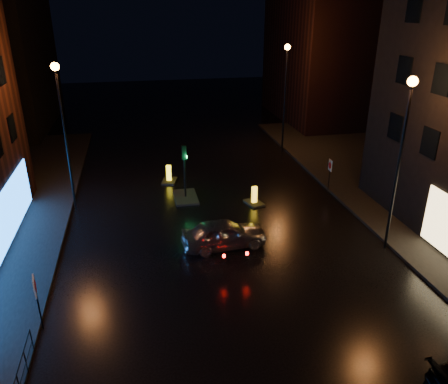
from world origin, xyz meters
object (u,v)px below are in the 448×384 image
Objects in this scene: road_sign_right at (330,168)px; traffic_signal at (185,191)px; bollard_far at (169,178)px; road_sign_left at (36,291)px; bollard_near at (254,200)px; silver_hatchback at (224,234)px.

traffic_signal is at bearing -1.42° from road_sign_right.
bollard_far is 0.70× the size of road_sign_right.
traffic_signal is 9.21m from road_sign_right.
traffic_signal is at bearing 47.35° from road_sign_left.
bollard_near is 0.95× the size of bollard_far.
bollard_far is 15.02m from road_sign_left.
traffic_signal is 2.36× the size of bollard_near.
road_sign_right is (9.10, -0.92, 1.14)m from traffic_signal.
road_sign_right is at bearing 21.18° from road_sign_left.
silver_hatchback is at bearing 19.11° from road_sign_left.
road_sign_left is (-10.67, -9.11, 1.46)m from bollard_near.
bollard_near is 6.61m from bollard_far.
road_sign_right is at bearing -6.21° from bollard_far.
bollard_far reaches higher than bollard_near.
traffic_signal is 0.82× the size of silver_hatchback.
traffic_signal is 4.32m from bollard_near.
bollard_near is (2.81, 4.58, -0.47)m from silver_hatchback.
silver_hatchback is 9.41m from bollard_far.
road_sign_left is 1.04× the size of road_sign_right.
road_sign_right reaches higher than bollard_far.
road_sign_left reaches higher than silver_hatchback.
traffic_signal reaches higher than road_sign_right.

